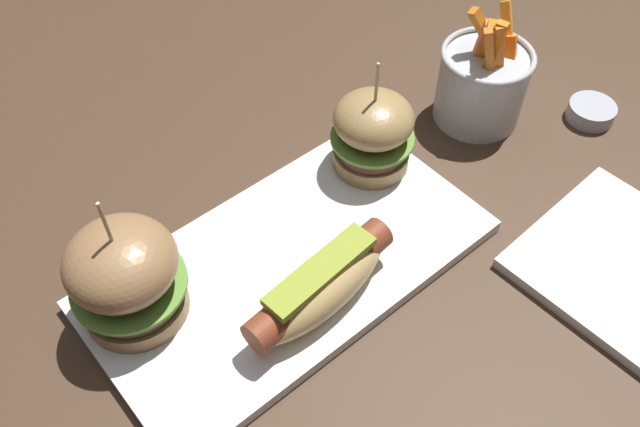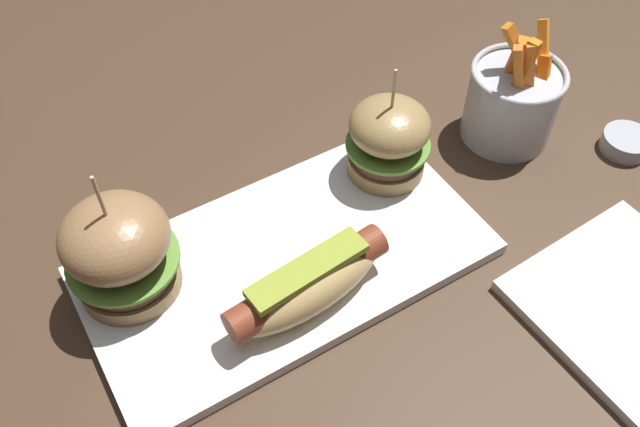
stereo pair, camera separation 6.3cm
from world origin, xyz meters
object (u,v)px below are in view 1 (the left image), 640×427
(fries_bucket, at_px, (482,83))
(sauce_ramekin, at_px, (591,111))
(slider_right, at_px, (373,132))
(side_plate, at_px, (627,267))
(platter_main, at_px, (290,264))
(hot_dog, at_px, (321,285))
(slider_left, at_px, (126,276))

(fries_bucket, relative_size, sauce_ramekin, 2.54)
(slider_right, xyz_separation_m, side_plate, (0.10, -0.26, -0.05))
(platter_main, xyz_separation_m, hot_dog, (-0.01, -0.06, 0.03))
(sauce_ramekin, distance_m, side_plate, 0.22)
(platter_main, distance_m, side_plate, 0.33)
(sauce_ramekin, bearing_deg, side_plate, -135.75)
(slider_right, distance_m, sauce_ramekin, 0.28)
(platter_main, distance_m, slider_right, 0.16)
(fries_bucket, distance_m, side_plate, 0.26)
(slider_left, relative_size, slider_right, 1.10)
(platter_main, distance_m, fries_bucket, 0.31)
(hot_dog, distance_m, sauce_ramekin, 0.41)
(hot_dog, distance_m, slider_left, 0.17)
(platter_main, relative_size, side_plate, 2.11)
(sauce_ramekin, bearing_deg, slider_left, 169.02)
(slider_left, relative_size, sauce_ramekin, 2.67)
(sauce_ramekin, xyz_separation_m, side_plate, (-0.16, -0.15, -0.00))
(slider_left, bearing_deg, slider_right, -0.37)
(slider_left, distance_m, slider_right, 0.29)
(fries_bucket, bearing_deg, slider_left, 178.06)
(slider_left, xyz_separation_m, sauce_ramekin, (0.54, -0.11, -0.06))
(hot_dog, distance_m, fries_bucket, 0.33)
(platter_main, relative_size, hot_dog, 2.35)
(slider_left, bearing_deg, hot_dog, -37.97)
(hot_dog, height_order, slider_left, slider_left)
(slider_right, distance_m, fries_bucket, 0.16)
(platter_main, distance_m, slider_left, 0.16)
(hot_dog, bearing_deg, fries_bucket, 15.47)
(platter_main, bearing_deg, slider_right, 16.94)
(side_plate, bearing_deg, fries_bucket, 76.33)
(slider_right, height_order, sauce_ramekin, slider_right)
(slider_left, height_order, slider_right, slider_left)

